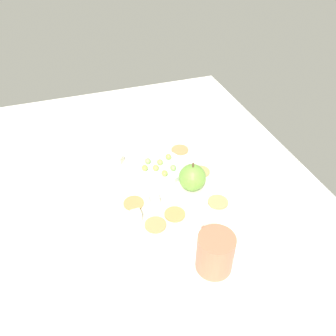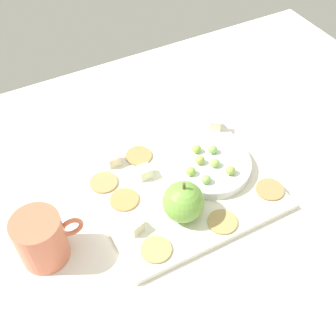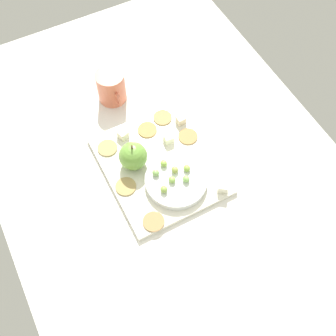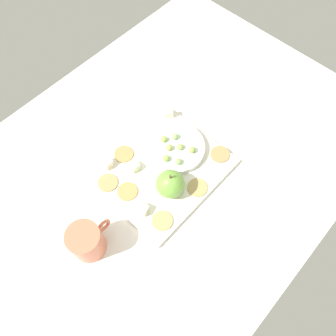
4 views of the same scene
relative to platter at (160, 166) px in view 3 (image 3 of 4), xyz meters
The scene contains 23 objects.
table 3.35cm from the platter, 82.64° to the right, with size 124.77×86.59×4.18cm, color white.
platter is the anchor object (origin of this frame).
serving_dish 6.75cm from the platter, 169.60° to the right, with size 15.59×15.59×1.94cm, color white.
apple_whole 7.98cm from the platter, 59.20° to the left, with size 7.26×7.26×7.26cm, color #6DA53E.
apple_stem 10.86cm from the platter, 59.20° to the left, with size 0.50×0.50×1.20cm, color brown.
cheese_cube_0 14.73cm from the platter, 49.81° to the right, with size 2.33×2.33×2.33cm, color #F9E7C2.
cheese_cube_1 17.19cm from the platter, 142.25° to the right, with size 2.33×2.33×2.33cm, color #EBE8CA.
cheese_cube_2 13.31cm from the platter, 21.41° to the left, with size 2.33×2.33×2.33cm, color #F3EDCB.
cheese_cube_3 7.88cm from the platter, 44.55° to the right, with size 2.33×2.33×2.33cm, color #EDF1C6.
cracker_0 10.71cm from the platter, 99.46° to the left, with size 5.21×5.21×0.40cm, color tan.
cracker_1 11.44cm from the platter, ahead, with size 5.21×5.21×0.40cm, color tan.
cracker_2 14.98cm from the platter, 29.70° to the right, with size 5.21×5.21×0.40cm, color tan.
cracker_3 14.82cm from the platter, 42.63° to the left, with size 5.21×5.21×0.40cm, color tan.
cracker_4 11.41cm from the platter, 67.98° to the right, with size 5.21×5.21×0.40cm, color #AD864D.
cracker_5 15.96cm from the platter, 147.33° to the left, with size 5.21×5.21×0.40cm, color #A9824F.
grape_0 7.99cm from the platter, 138.91° to the right, with size 1.88×1.69×1.59cm, color #94BE4A.
grape_1 5.81cm from the platter, 161.91° to the right, with size 1.88×1.69×1.65cm, color #9FAE51.
grape_2 5.28cm from the platter, 138.06° to the left, with size 1.88×1.69×1.57cm, color #87B860.
grape_3 7.41cm from the platter, behind, with size 1.88×1.69×1.55cm, color #92C156.
grape_4 9.30cm from the platter, 158.89° to the right, with size 1.88×1.69×1.64cm, color #8DC363.
grape_5 3.76cm from the platter, 169.93° to the right, with size 1.88×1.69×1.61cm, color #92C04B.
grape_6 9.30cm from the platter, 159.34° to the left, with size 1.88×1.69×1.69cm, color #8FB24C.
cup 27.27cm from the platter, ahead, with size 11.14×7.93×9.38cm.
Camera 3 is at (-50.02, 25.62, 99.12)cm, focal length 45.10 mm.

